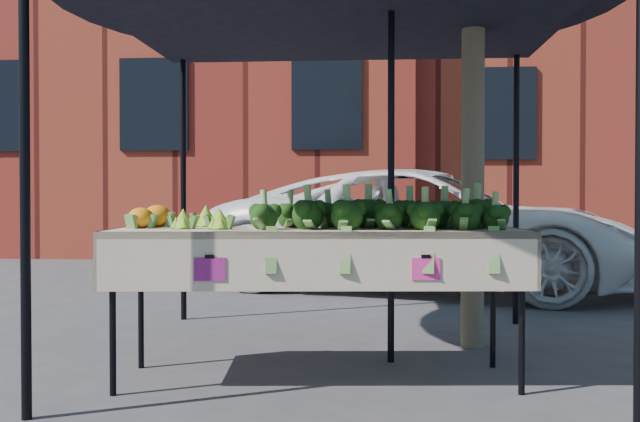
% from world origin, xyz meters
% --- Properties ---
extents(ground, '(90.00, 90.00, 0.00)m').
position_xyz_m(ground, '(0.00, 0.00, 0.00)').
color(ground, '#363639').
extents(table, '(2.46, 1.00, 0.90)m').
position_xyz_m(table, '(-0.02, -0.04, 0.45)').
color(table, '#BCAF93').
rests_on(table, ground).
extents(canopy, '(3.16, 3.16, 2.74)m').
position_xyz_m(canopy, '(0.07, 0.55, 1.37)').
color(canopy, black).
rests_on(canopy, ground).
extents(broccoli_heap, '(1.51, 0.54, 0.23)m').
position_xyz_m(broccoli_heap, '(0.34, -0.02, 1.01)').
color(broccoli_heap, black).
rests_on(broccoli_heap, table).
extents(romanesco_cluster, '(0.40, 0.54, 0.17)m').
position_xyz_m(romanesco_cluster, '(-0.68, -0.01, 0.99)').
color(romanesco_cluster, '#A5C12F').
rests_on(romanesco_cluster, table).
extents(cauliflower_pair, '(0.20, 0.40, 0.16)m').
position_xyz_m(cauliflower_pair, '(-1.05, 0.02, 0.98)').
color(cauliflower_pair, orange).
rests_on(cauliflower_pair, table).
extents(vehicle, '(2.05, 2.67, 5.11)m').
position_xyz_m(vehicle, '(0.95, 4.28, 2.55)').
color(vehicle, white).
rests_on(vehicle, ground).
extents(street_tree, '(2.44, 2.44, 4.81)m').
position_xyz_m(street_tree, '(1.03, 1.01, 2.41)').
color(street_tree, '#1E4C14').
rests_on(street_tree, ground).
extents(building_left, '(12.00, 8.00, 9.00)m').
position_xyz_m(building_left, '(-5.00, 12.00, 4.50)').
color(building_left, maroon).
rests_on(building_left, ground).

